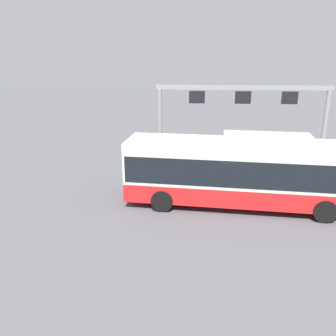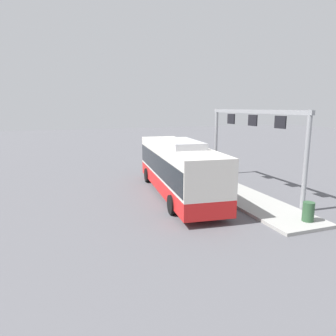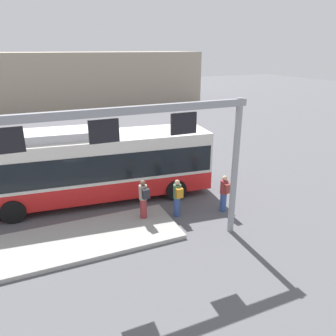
# 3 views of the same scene
# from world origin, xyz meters

# --- Properties ---
(ground_plane) EXTENTS (120.00, 120.00, 0.00)m
(ground_plane) POSITION_xyz_m (0.00, 0.00, 0.00)
(ground_plane) COLOR #56565B
(platform_curb) EXTENTS (10.00, 2.80, 0.16)m
(platform_curb) POSITION_xyz_m (-2.45, -3.42, 0.08)
(platform_curb) COLOR #9E9E99
(platform_curb) RESTS_ON ground
(bus_main) EXTENTS (11.28, 3.59, 3.46)m
(bus_main) POSITION_xyz_m (-0.01, 0.00, 1.81)
(bus_main) COLOR red
(bus_main) RESTS_ON ground
(person_boarding) EXTENTS (0.36, 0.54, 1.67)m
(person_boarding) POSITION_xyz_m (5.03, -3.47, 0.89)
(person_boarding) COLOR #334C8C
(person_boarding) RESTS_ON ground
(person_waiting_near) EXTENTS (0.36, 0.54, 1.67)m
(person_waiting_near) POSITION_xyz_m (2.97, -3.07, 0.89)
(person_waiting_near) COLOR #334C8C
(person_waiting_near) RESTS_ON ground
(person_waiting_mid) EXTENTS (0.38, 0.55, 1.67)m
(person_waiting_mid) POSITION_xyz_m (1.52, -2.91, 1.05)
(person_waiting_mid) COLOR maroon
(person_waiting_mid) RESTS_ON platform_curb
(platform_sign_gantry) EXTENTS (9.87, 0.24, 5.20)m
(platform_sign_gantry) POSITION_xyz_m (-0.34, -4.98, 3.78)
(platform_sign_gantry) COLOR gray
(platform_sign_gantry) RESTS_ON ground
(trash_bin) EXTENTS (0.52, 0.52, 0.90)m
(trash_bin) POSITION_xyz_m (-6.58, -3.90, 0.61)
(trash_bin) COLOR #2D5133
(trash_bin) RESTS_ON platform_curb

